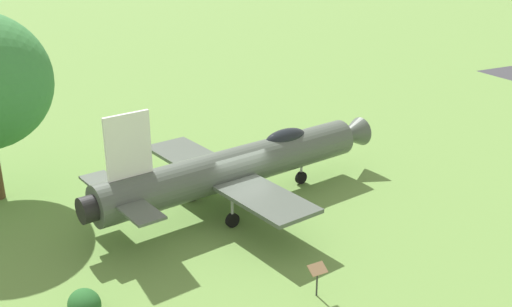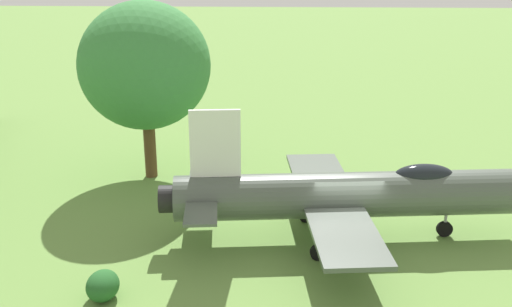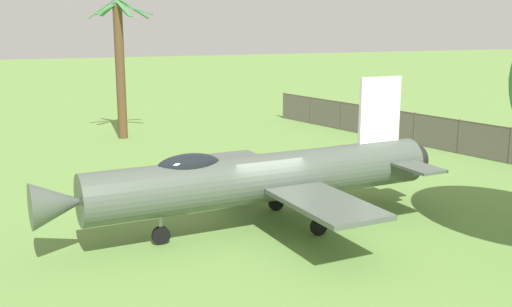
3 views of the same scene
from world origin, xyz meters
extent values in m
plane|color=#668E42|center=(0.00, 0.00, 0.00)|extent=(200.00, 200.00, 0.00)
cylinder|color=#4C564C|center=(0.00, 0.00, 1.80)|extent=(3.04, 12.77, 1.68)
cone|color=#4C564C|center=(0.75, -6.89, 1.80)|extent=(1.59, 1.75, 1.43)
cylinder|color=black|center=(-0.71, 6.54, 1.80)|extent=(1.07, 0.71, 1.01)
ellipsoid|color=black|center=(0.30, -2.77, 2.51)|extent=(1.13, 2.28, 0.84)
cube|color=white|center=(-0.52, 4.78, 3.87)|extent=(0.33, 1.80, 2.46)
cube|color=#4C564C|center=(2.85, 0.95, 1.59)|extent=(4.40, 2.60, 0.16)
cube|color=#4C564C|center=(-2.99, 0.31, 1.59)|extent=(4.40, 2.60, 0.16)
cube|color=#4C564C|center=(1.16, 5.48, 1.96)|extent=(1.91, 1.29, 0.10)
cube|color=#4C564C|center=(-2.31, 5.10, 1.96)|extent=(1.91, 1.29, 0.10)
cylinder|color=#A5A8AD|center=(0.41, -3.78, 0.96)|extent=(0.12, 0.12, 1.33)
cylinder|color=black|center=(0.41, -3.78, 0.30)|extent=(0.24, 0.62, 0.60)
cylinder|color=#A5A8AD|center=(1.39, 1.43, 0.96)|extent=(0.12, 0.12, 1.33)
cylinder|color=black|center=(1.39, 1.43, 0.30)|extent=(0.24, 0.62, 0.60)
cylinder|color=#A5A8AD|center=(-1.67, 1.09, 0.96)|extent=(0.12, 0.12, 1.33)
cylinder|color=black|center=(-1.67, 1.09, 0.30)|extent=(0.24, 0.62, 0.60)
ellipsoid|color=#235B26|center=(-4.47, 7.90, 0.46)|extent=(1.25, 1.01, 0.93)
cylinder|color=#333333|center=(-7.28, 1.03, 0.45)|extent=(0.06, 0.06, 0.90)
cube|color=olive|center=(-7.28, 1.03, 1.02)|extent=(0.42, 0.62, 0.25)
camera|label=1|loc=(-20.36, 11.31, 11.46)|focal=41.45mm
camera|label=2|loc=(-20.08, 2.35, 10.23)|focal=41.24mm
camera|label=3|loc=(19.27, -7.35, 7.21)|focal=43.11mm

